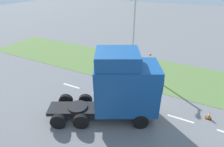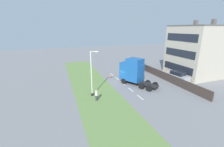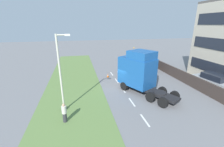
{
  "view_description": "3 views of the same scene",
  "coord_description": "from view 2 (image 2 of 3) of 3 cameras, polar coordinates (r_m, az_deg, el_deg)",
  "views": [
    {
      "loc": [
        11.22,
        2.85,
        8.98
      ],
      "look_at": [
        0.07,
        -2.89,
        2.33
      ],
      "focal_mm": 30.0,
      "sensor_mm": 36.0,
      "label": 1
    },
    {
      "loc": [
        -11.36,
        -25.33,
        10.23
      ],
      "look_at": [
        -2.79,
        -2.03,
        2.7
      ],
      "focal_mm": 24.0,
      "sensor_mm": 36.0,
      "label": 2
    },
    {
      "loc": [
        -5.14,
        -17.03,
        7.78
      ],
      "look_at": [
        -1.81,
        -2.44,
        2.83
      ],
      "focal_mm": 24.0,
      "sensor_mm": 36.0,
      "label": 3
    }
  ],
  "objects": [
    {
      "name": "lamp_post",
      "position": [
        23.02,
        -7.65,
        -1.1
      ],
      "size": [
        1.31,
        0.38,
        7.04
      ],
      "color": "black",
      "rests_on": "ground"
    },
    {
      "name": "ground_plane",
      "position": [
        29.59,
        3.72,
        -3.4
      ],
      "size": [
        120.0,
        120.0,
        0.0
      ],
      "primitive_type": "plane",
      "color": "slate",
      "rests_on": "ground"
    },
    {
      "name": "parked_car",
      "position": [
        32.78,
        23.54,
        -0.94
      ],
      "size": [
        2.46,
        4.9,
        2.04
      ],
      "rotation": [
        0.0,
        0.0,
        0.13
      ],
      "color": "#9EA3A8",
      "rests_on": "ground"
    },
    {
      "name": "lorry_cab",
      "position": [
        28.37,
        7.95,
        0.85
      ],
      "size": [
        5.45,
        7.43,
        5.08
      ],
      "rotation": [
        0.0,
        0.0,
        0.48
      ],
      "color": "black",
      "rests_on": "ground"
    },
    {
      "name": "grass_verge",
      "position": [
        27.84,
        -7.69,
        -4.84
      ],
      "size": [
        7.0,
        44.0,
        0.01
      ],
      "color": "#607F42",
      "rests_on": "ground"
    },
    {
      "name": "boundary_wall",
      "position": [
        33.85,
        17.83,
        -0.21
      ],
      "size": [
        0.25,
        24.0,
        1.52
      ],
      "color": "#382D28",
      "rests_on": "ground"
    },
    {
      "name": "traffic_cone_lead",
      "position": [
        32.89,
        -0.74,
        -0.74
      ],
      "size": [
        0.36,
        0.36,
        0.58
      ],
      "color": "black",
      "rests_on": "ground"
    },
    {
      "name": "lane_markings",
      "position": [
        28.99,
        4.28,
        -3.84
      ],
      "size": [
        0.16,
        14.6,
        0.0
      ],
      "color": "white",
      "rests_on": "ground"
    },
    {
      "name": "building_block",
      "position": [
        38.06,
        29.64,
        7.46
      ],
      "size": [
        9.84,
        9.41,
        11.97
      ],
      "color": "#B7AD99",
      "rests_on": "ground"
    },
    {
      "name": "pedestrian",
      "position": [
        22.2,
        -5.94,
        -8.27
      ],
      "size": [
        0.39,
        0.39,
        1.71
      ],
      "color": "#333338",
      "rests_on": "ground"
    },
    {
      "name": "flatbed_truck",
      "position": [
        36.85,
        8.92,
        2.9
      ],
      "size": [
        2.54,
        5.87,
        2.78
      ],
      "rotation": [
        0.0,
        0.0,
        3.2
      ],
      "color": "navy",
      "rests_on": "ground"
    }
  ]
}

